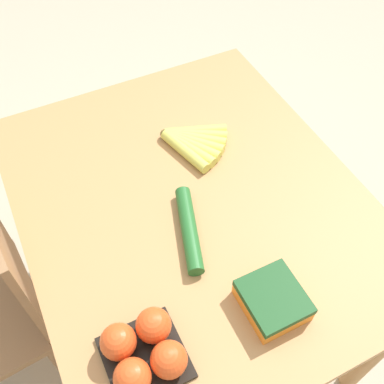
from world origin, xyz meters
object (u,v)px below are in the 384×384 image
(banana_bunch, at_px, (192,142))
(carrot_bag, at_px, (273,299))
(cucumber_near, at_px, (189,229))
(tomato_pack, at_px, (144,351))

(banana_bunch, xyz_separation_m, carrot_bag, (-0.55, 0.06, 0.02))
(cucumber_near, bearing_deg, tomato_pack, 137.60)
(tomato_pack, relative_size, carrot_bag, 1.19)
(cucumber_near, bearing_deg, carrot_bag, -162.17)
(tomato_pack, height_order, cucumber_near, tomato_pack)
(banana_bunch, height_order, tomato_pack, tomato_pack)
(tomato_pack, xyz_separation_m, cucumber_near, (0.25, -0.23, -0.02))
(banana_bunch, xyz_separation_m, cucumber_near, (-0.28, 0.15, 0.00))
(banana_bunch, height_order, cucumber_near, cucumber_near)
(carrot_bag, distance_m, cucumber_near, 0.28)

